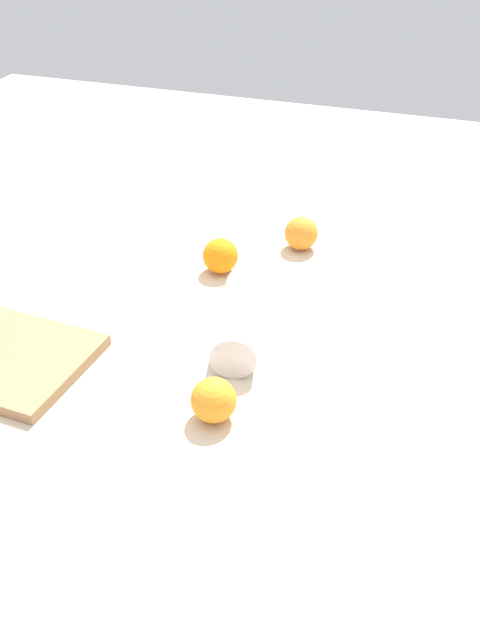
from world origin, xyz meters
TOP-DOWN VIEW (x-y plane):
  - ground_plane at (0.00, 0.00)m, footprint 2.40×2.40m
  - water_bottle at (0.02, -0.06)m, footprint 0.12×0.26m
  - orange_0 at (0.00, -0.35)m, footprint 0.06×0.06m
  - orange_1 at (-0.01, 0.15)m, footprint 0.06×0.06m
  - orange_2 at (0.11, -0.22)m, footprint 0.06×0.06m

SIDE VIEW (x-z plane):
  - ground_plane at x=0.00m, z-range 0.00..0.00m
  - orange_1 at x=-0.01m, z-range 0.00..0.06m
  - orange_0 at x=0.00m, z-range 0.00..0.06m
  - orange_2 at x=0.11m, z-range 0.00..0.06m
  - water_bottle at x=0.02m, z-range 0.00..0.07m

